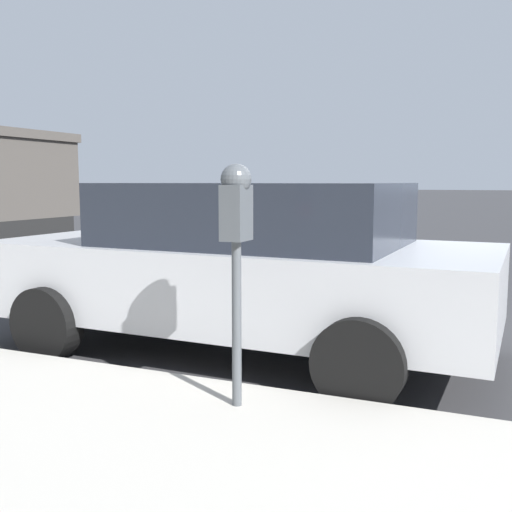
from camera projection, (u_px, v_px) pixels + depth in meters
ground_plane at (360, 332)px, 6.11m from camera, size 220.00×220.00×0.00m
parking_meter at (236, 223)px, 3.66m from camera, size 0.21×0.19×1.52m
car_silver at (244, 264)px, 5.36m from camera, size 2.24×4.49×1.52m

